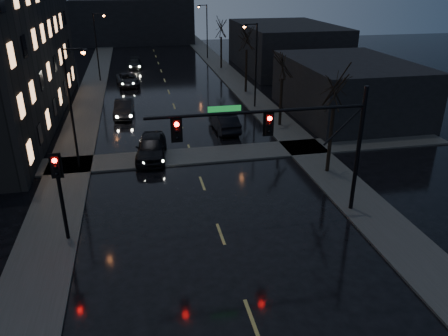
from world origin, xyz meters
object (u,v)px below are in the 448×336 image
oncoming_car_a (151,147)px  oncoming_car_d (135,64)px  lead_car (224,121)px  oncoming_car_c (128,79)px  oncoming_car_b (124,109)px

oncoming_car_a → oncoming_car_d: 33.75m
oncoming_car_d → lead_car: lead_car is taller
oncoming_car_d → lead_car: bearing=-73.9°
oncoming_car_c → oncoming_car_d: 10.42m
oncoming_car_b → lead_car: bearing=-30.7°
lead_car → oncoming_car_a: bearing=34.9°
oncoming_car_a → oncoming_car_b: bearing=107.0°
oncoming_car_b → oncoming_car_c: 12.61m
oncoming_car_c → lead_car: (7.87, -18.41, 0.08)m
oncoming_car_a → lead_car: 8.02m
oncoming_car_b → lead_car: size_ratio=0.94×
oncoming_car_c → oncoming_car_d: size_ratio=1.15×
oncoming_car_d → lead_car: 29.61m
oncoming_car_a → oncoming_car_d: size_ratio=1.13×
oncoming_car_c → lead_car: 20.02m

